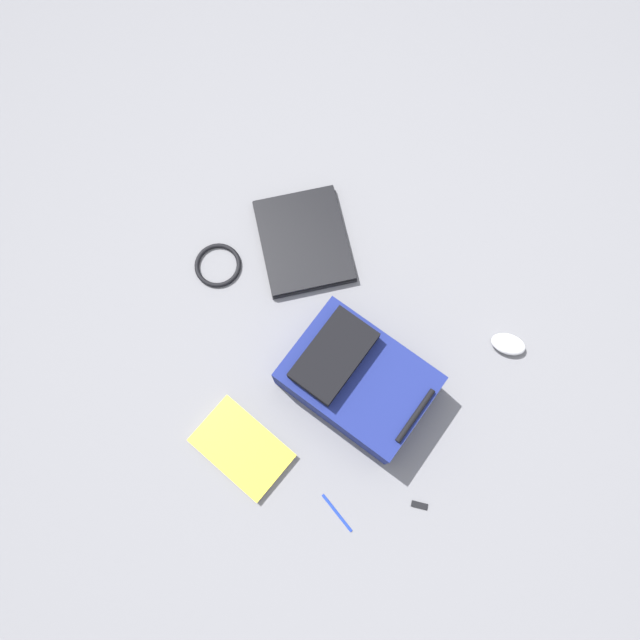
{
  "coord_description": "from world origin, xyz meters",
  "views": [
    {
      "loc": [
        0.41,
        0.22,
        1.83
      ],
      "look_at": [
        -0.01,
        -0.05,
        0.02
      ],
      "focal_mm": 33.58,
      "sensor_mm": 36.0,
      "label": 1
    }
  ],
  "objects_px": {
    "usb_stick": "(420,505)",
    "cable_coil": "(218,265)",
    "book_red": "(242,448)",
    "backpack": "(356,378)",
    "computer_mouse": "(508,344)",
    "laptop": "(304,241)",
    "pen_black": "(337,513)"
  },
  "relations": [
    {
      "from": "usb_stick",
      "to": "cable_coil",
      "type": "bearing_deg",
      "value": -107.18
    },
    {
      "from": "book_red",
      "to": "usb_stick",
      "type": "height_order",
      "value": "book_red"
    },
    {
      "from": "backpack",
      "to": "cable_coil",
      "type": "relative_size",
      "value": 2.83
    },
    {
      "from": "computer_mouse",
      "to": "cable_coil",
      "type": "bearing_deg",
      "value": -88.4
    },
    {
      "from": "laptop",
      "to": "book_red",
      "type": "bearing_deg",
      "value": 17.75
    },
    {
      "from": "backpack",
      "to": "book_red",
      "type": "xyz_separation_m",
      "value": [
        0.35,
        -0.18,
        -0.07
      ]
    },
    {
      "from": "backpack",
      "to": "cable_coil",
      "type": "xyz_separation_m",
      "value": [
        -0.08,
        -0.58,
        -0.07
      ]
    },
    {
      "from": "book_red",
      "to": "cable_coil",
      "type": "relative_size",
      "value": 1.98
    },
    {
      "from": "book_red",
      "to": "usb_stick",
      "type": "bearing_deg",
      "value": 105.55
    },
    {
      "from": "laptop",
      "to": "pen_black",
      "type": "height_order",
      "value": "laptop"
    },
    {
      "from": "book_red",
      "to": "cable_coil",
      "type": "bearing_deg",
      "value": -137.43
    },
    {
      "from": "pen_black",
      "to": "usb_stick",
      "type": "xyz_separation_m",
      "value": [
        -0.15,
        0.19,
        -0.0
      ]
    },
    {
      "from": "cable_coil",
      "to": "pen_black",
      "type": "xyz_separation_m",
      "value": [
        0.44,
        0.74,
        -0.0
      ]
    },
    {
      "from": "book_red",
      "to": "computer_mouse",
      "type": "relative_size",
      "value": 2.78
    },
    {
      "from": "usb_stick",
      "to": "book_red",
      "type": "bearing_deg",
      "value": -74.45
    },
    {
      "from": "laptop",
      "to": "cable_coil",
      "type": "height_order",
      "value": "laptop"
    },
    {
      "from": "backpack",
      "to": "usb_stick",
      "type": "height_order",
      "value": "backpack"
    },
    {
      "from": "backpack",
      "to": "cable_coil",
      "type": "distance_m",
      "value": 0.59
    },
    {
      "from": "cable_coil",
      "to": "usb_stick",
      "type": "distance_m",
      "value": 0.97
    },
    {
      "from": "computer_mouse",
      "to": "pen_black",
      "type": "height_order",
      "value": "computer_mouse"
    },
    {
      "from": "computer_mouse",
      "to": "pen_black",
      "type": "relative_size",
      "value": 0.82
    },
    {
      "from": "book_red",
      "to": "usb_stick",
      "type": "relative_size",
      "value": 6.24
    },
    {
      "from": "book_red",
      "to": "computer_mouse",
      "type": "bearing_deg",
      "value": 144.0
    },
    {
      "from": "cable_coil",
      "to": "usb_stick",
      "type": "bearing_deg",
      "value": 72.82
    },
    {
      "from": "book_red",
      "to": "cable_coil",
      "type": "xyz_separation_m",
      "value": [
        -0.43,
        -0.4,
        -0.0
      ]
    },
    {
      "from": "laptop",
      "to": "computer_mouse",
      "type": "distance_m",
      "value": 0.73
    },
    {
      "from": "book_red",
      "to": "pen_black",
      "type": "xyz_separation_m",
      "value": [
        0.0,
        0.34,
        -0.01
      ]
    },
    {
      "from": "backpack",
      "to": "laptop",
      "type": "bearing_deg",
      "value": -128.01
    },
    {
      "from": "backpack",
      "to": "book_red",
      "type": "height_order",
      "value": "backpack"
    },
    {
      "from": "pen_black",
      "to": "usb_stick",
      "type": "relative_size",
      "value": 2.74
    },
    {
      "from": "cable_coil",
      "to": "usb_stick",
      "type": "height_order",
      "value": "cable_coil"
    },
    {
      "from": "laptop",
      "to": "computer_mouse",
      "type": "relative_size",
      "value": 4.06
    }
  ]
}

